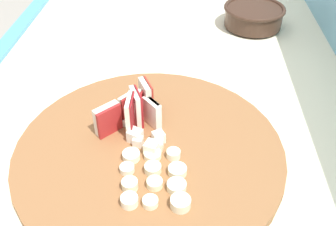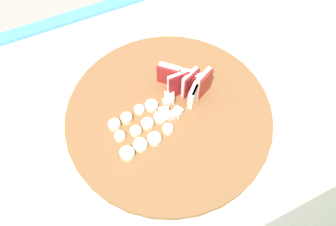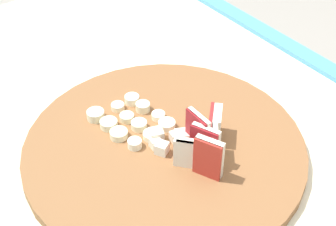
{
  "view_description": "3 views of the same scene",
  "coord_description": "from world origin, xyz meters",
  "px_view_note": "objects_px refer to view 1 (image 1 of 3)",
  "views": [
    {
      "loc": [
        0.48,
        0.06,
        1.32
      ],
      "look_at": [
        -0.01,
        0.03,
        0.93
      ],
      "focal_mm": 40.3,
      "sensor_mm": 36.0,
      "label": 1
    },
    {
      "loc": [
        0.18,
        0.31,
        1.45
      ],
      "look_at": [
        0.04,
        0.02,
        0.92
      ],
      "focal_mm": 32.81,
      "sensor_mm": 36.0,
      "label": 2
    },
    {
      "loc": [
        -0.44,
        0.34,
        1.43
      ],
      "look_at": [
        0.07,
        -0.04,
        0.9
      ],
      "focal_mm": 53.73,
      "sensor_mm": 36.0,
      "label": 3
    }
  ],
  "objects_px": {
    "banana_slice_rows": "(155,178)",
    "ceramic_bowl": "(254,15)",
    "apple_wedge_fan": "(134,110)",
    "apple_dice_pile": "(145,140)",
    "cutting_board": "(147,150)"
  },
  "relations": [
    {
      "from": "banana_slice_rows",
      "to": "ceramic_bowl",
      "type": "bearing_deg",
      "value": 159.54
    },
    {
      "from": "apple_wedge_fan",
      "to": "ceramic_bowl",
      "type": "xyz_separation_m",
      "value": [
        -0.44,
        0.26,
        -0.02
      ]
    },
    {
      "from": "apple_dice_pile",
      "to": "banana_slice_rows",
      "type": "height_order",
      "value": "apple_dice_pile"
    },
    {
      "from": "banana_slice_rows",
      "to": "ceramic_bowl",
      "type": "relative_size",
      "value": 0.77
    },
    {
      "from": "cutting_board",
      "to": "apple_dice_pile",
      "type": "height_order",
      "value": "apple_dice_pile"
    },
    {
      "from": "cutting_board",
      "to": "ceramic_bowl",
      "type": "bearing_deg",
      "value": 154.9
    },
    {
      "from": "banana_slice_rows",
      "to": "cutting_board",
      "type": "bearing_deg",
      "value": -164.88
    },
    {
      "from": "cutting_board",
      "to": "apple_wedge_fan",
      "type": "bearing_deg",
      "value": -154.85
    },
    {
      "from": "apple_wedge_fan",
      "to": "banana_slice_rows",
      "type": "distance_m",
      "value": 0.14
    },
    {
      "from": "apple_wedge_fan",
      "to": "apple_dice_pile",
      "type": "bearing_deg",
      "value": 24.94
    },
    {
      "from": "cutting_board",
      "to": "banana_slice_rows",
      "type": "distance_m",
      "value": 0.08
    },
    {
      "from": "cutting_board",
      "to": "apple_wedge_fan",
      "type": "height_order",
      "value": "apple_wedge_fan"
    },
    {
      "from": "banana_slice_rows",
      "to": "apple_dice_pile",
      "type": "bearing_deg",
      "value": -163.92
    },
    {
      "from": "banana_slice_rows",
      "to": "ceramic_bowl",
      "type": "distance_m",
      "value": 0.61
    },
    {
      "from": "ceramic_bowl",
      "to": "cutting_board",
      "type": "bearing_deg",
      "value": -25.1
    }
  ]
}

